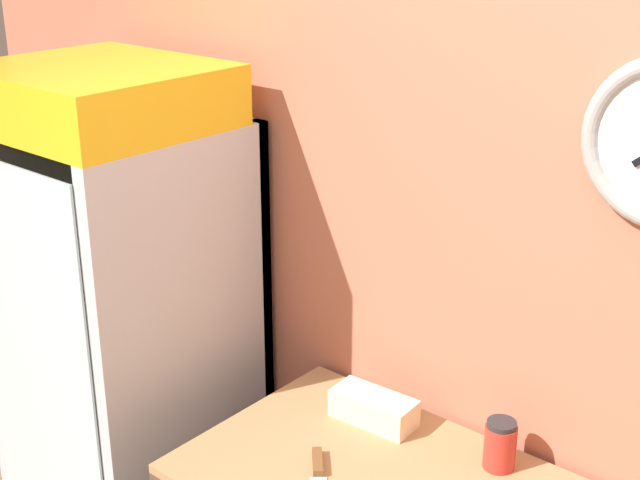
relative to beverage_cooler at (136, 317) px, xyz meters
name	(u,v)px	position (x,y,z in m)	size (l,w,h in m)	color
wall_back	(634,308)	(1.48, 0.35, 0.36)	(5.20, 0.10, 2.70)	#B7664C
beverage_cooler	(136,317)	(0.00, 0.00, 0.00)	(0.66, 0.68, 1.82)	#B2B7BC
sandwich_flat_right	(374,408)	(0.86, 0.15, -0.07)	(0.25, 0.12, 0.08)	beige
chefs_knife	(319,480)	(0.92, -0.16, -0.11)	(0.26, 0.28, 0.02)	silver
condiment_jar	(500,445)	(1.24, 0.19, -0.05)	(0.08, 0.08, 0.14)	#B72D23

